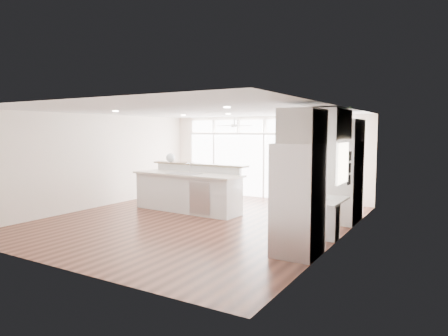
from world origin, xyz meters
The scene contains 24 objects.
floor centered at (0.00, 0.00, -0.01)m, with size 7.00×8.00×0.02m, color #3B1B12.
ceiling centered at (0.00, 0.00, 2.70)m, with size 7.00×8.00×0.02m, color silver.
wall_back centered at (0.00, 4.00, 1.35)m, with size 7.00×0.04×2.70m, color white.
wall_front centered at (0.00, -4.00, 1.35)m, with size 7.00×0.04×2.70m, color white.
wall_left centered at (-3.50, 0.00, 1.35)m, with size 0.04×8.00×2.70m, color white.
wall_right centered at (3.50, 0.00, 1.35)m, with size 0.04×8.00×2.70m, color white.
glass_wall centered at (0.00, 3.94, 1.05)m, with size 5.80×0.06×2.08m, color white.
transom_row centered at (0.00, 3.94, 2.38)m, with size 5.90×0.06×0.40m, color white.
desk_window centered at (3.46, 0.30, 1.55)m, with size 0.04×0.85×0.85m, color silver.
ceiling_fan centered at (-0.50, 2.80, 2.48)m, with size 1.16×1.16×0.32m, color white.
recessed_lights centered at (0.00, 0.20, 2.68)m, with size 3.40×3.00×0.02m, color silver.
oven_cabinet centered at (3.17, 1.80, 1.25)m, with size 0.64×1.20×2.50m, color silver.
desk_nook centered at (3.13, 0.30, 0.38)m, with size 0.72×1.30×0.76m, color silver.
upper_cabinets centered at (3.17, 0.30, 2.35)m, with size 0.64×1.30×0.64m, color silver.
refrigerator centered at (3.11, -1.35, 1.00)m, with size 0.76×0.90×2.00m, color #B8B7BC.
fridge_cabinet centered at (3.17, -1.35, 2.30)m, with size 0.64×0.90×0.60m, color silver.
framed_photos centered at (3.46, 0.92, 1.40)m, with size 0.06×0.22×0.80m, color black.
kitchen_island centered at (-0.90, 0.83, 0.65)m, with size 3.26×1.23×1.30m, color silver.
rug centered at (2.59, 0.77, 0.01)m, with size 0.80×0.58×0.01m, color #352010.
office_chair centered at (3.04, -0.13, 0.49)m, with size 0.51×0.47×0.97m, color black.
fishbowl centered at (-1.82, 1.28, 1.43)m, with size 0.26×0.26×0.26m, color silver.
monitor centered at (3.05, 0.30, 0.94)m, with size 0.07×0.43×0.36m, color black.
keyboard centered at (2.88, 0.30, 0.77)m, with size 0.12×0.31×0.02m, color white.
potted_plant centered at (3.17, 1.80, 2.61)m, with size 0.26×0.29×0.23m, color #385C27.
Camera 1 is at (5.54, -8.05, 2.21)m, focal length 32.00 mm.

